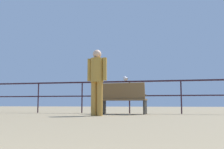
{
  "coord_description": "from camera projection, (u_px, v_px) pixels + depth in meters",
  "views": [
    {
      "loc": [
        1.33,
        0.99,
        0.32
      ],
      "look_at": [
        -0.48,
        9.02,
        1.25
      ],
      "focal_mm": 41.67,
      "sensor_mm": 36.0,
      "label": 1
    }
  ],
  "objects": [
    {
      "name": "pier_railing",
      "position": [
        129.0,
        90.0,
        8.61
      ],
      "size": [
        23.22,
        0.05,
        1.08
      ],
      "color": "#2F1923",
      "rests_on": "ground_plane"
    },
    {
      "name": "bench_near_left",
      "position": [
        123.0,
        98.0,
        7.95
      ],
      "size": [
        1.44,
        0.78,
        0.95
      ],
      "color": "brown",
      "rests_on": "ground_plane"
    },
    {
      "name": "person_at_railing",
      "position": [
        97.0,
        78.0,
        6.97
      ],
      "size": [
        0.56,
        0.34,
        1.78
      ],
      "color": "#B27F32",
      "rests_on": "ground_plane"
    },
    {
      "name": "seagull_on_rail",
      "position": [
        126.0,
        79.0,
        8.7
      ],
      "size": [
        0.22,
        0.34,
        0.17
      ],
      "color": "silver",
      "rests_on": "pier_railing"
    }
  ]
}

